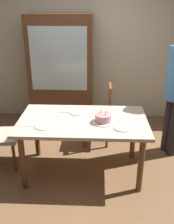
{
  "coord_description": "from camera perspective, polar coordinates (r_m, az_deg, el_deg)",
  "views": [
    {
      "loc": [
        0.17,
        -2.79,
        2.09
      ],
      "look_at": [
        0.05,
        0.0,
        0.86
      ],
      "focal_mm": 40.76,
      "sensor_mm": 36.0,
      "label": 1
    }
  ],
  "objects": [
    {
      "name": "chair_spindle_back",
      "position": [
        3.92,
        2.52,
        -0.81
      ],
      "size": [
        0.44,
        0.44,
        0.95
      ],
      "color": "tan",
      "rests_on": "ground"
    },
    {
      "name": "dining_table",
      "position": [
        3.13,
        -0.91,
        -3.25
      ],
      "size": [
        1.56,
        0.91,
        0.76
      ],
      "color": "beige",
      "rests_on": "ground"
    },
    {
      "name": "plate_near_guest",
      "position": [
        2.92,
        8.09,
        -3.45
      ],
      "size": [
        0.22,
        0.22,
        0.01
      ],
      "primitive_type": "cylinder",
      "color": "white",
      "rests_on": "dining_table"
    },
    {
      "name": "plate_far_side",
      "position": [
        3.28,
        -2.08,
        -0.02
      ],
      "size": [
        0.22,
        0.22,
        0.01
      ],
      "primitive_type": "cylinder",
      "color": "white",
      "rests_on": "dining_table"
    },
    {
      "name": "back_wall",
      "position": [
        4.71,
        0.38,
        14.15
      ],
      "size": [
        6.4,
        0.1,
        2.6
      ],
      "primitive_type": "cube",
      "color": "beige",
      "rests_on": "ground"
    },
    {
      "name": "fork_near_celebrant",
      "position": [
        2.99,
        -12.54,
        -3.15
      ],
      "size": [
        0.18,
        0.05,
        0.01
      ],
      "primitive_type": "cube",
      "rotation": [
        0.0,
        0.0,
        -0.17
      ],
      "color": "silver",
      "rests_on": "dining_table"
    },
    {
      "name": "china_cabinet",
      "position": [
        4.54,
        -5.85,
        9.17
      ],
      "size": [
        1.1,
        0.45,
        1.9
      ],
      "color": "#56331E",
      "rests_on": "ground"
    },
    {
      "name": "fork_far_side",
      "position": [
        3.3,
        -4.86,
        -0.05
      ],
      "size": [
        0.18,
        0.02,
        0.01
      ],
      "primitive_type": "cube",
      "rotation": [
        0.0,
        0.0,
        0.01
      ],
      "color": "silver",
      "rests_on": "dining_table"
    },
    {
      "name": "birthday_cake",
      "position": [
        3.01,
        3.64,
        -1.51
      ],
      "size": [
        0.28,
        0.28,
        0.17
      ],
      "color": "silver",
      "rests_on": "dining_table"
    },
    {
      "name": "plate_near_celebrant",
      "position": [
        2.96,
        -9.5,
        -3.1
      ],
      "size": [
        0.22,
        0.22,
        0.01
      ],
      "primitive_type": "cylinder",
      "color": "white",
      "rests_on": "dining_table"
    },
    {
      "name": "ground",
      "position": [
        3.49,
        -0.84,
        -13.0
      ],
      "size": [
        6.4,
        6.4,
        0.0
      ],
      "primitive_type": "plane",
      "color": "brown"
    }
  ]
}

